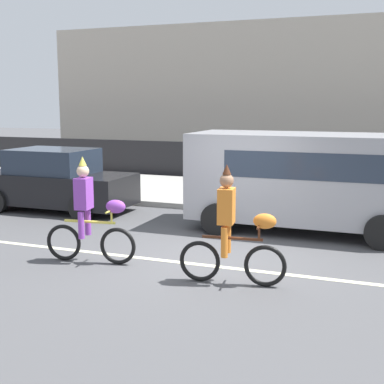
# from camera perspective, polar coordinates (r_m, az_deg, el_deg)

# --- Properties ---
(ground_plane) EXTENTS (80.00, 80.00, 0.00)m
(ground_plane) POSITION_cam_1_polar(r_m,az_deg,el_deg) (10.03, 2.34, -7.02)
(ground_plane) COLOR #4C4C4F
(road_centre_line) EXTENTS (36.00, 0.14, 0.01)m
(road_centre_line) POSITION_cam_1_polar(r_m,az_deg,el_deg) (9.58, 1.37, -7.80)
(road_centre_line) COLOR beige
(road_centre_line) RESTS_ON ground
(sidewalk_curb) EXTENTS (60.00, 5.00, 0.15)m
(sidewalk_curb) POSITION_cam_1_polar(r_m,az_deg,el_deg) (16.15, 9.71, -0.50)
(sidewalk_curb) COLOR #9E9B93
(sidewalk_curb) RESTS_ON ground
(fence_line) EXTENTS (40.00, 0.08, 1.40)m
(fence_line) POSITION_cam_1_polar(r_m,az_deg,el_deg) (18.89, 11.49, 2.81)
(fence_line) COLOR black
(fence_line) RESTS_ON ground
(building_backdrop) EXTENTS (28.00, 8.00, 6.35)m
(building_backdrop) POSITION_cam_1_polar(r_m,az_deg,el_deg) (27.19, 16.94, 9.83)
(building_backdrop) COLOR #B2A899
(building_backdrop) RESTS_ON ground
(parade_cyclist_purple) EXTENTS (1.72, 0.51, 1.92)m
(parade_cyclist_purple) POSITION_cam_1_polar(r_m,az_deg,el_deg) (9.71, -10.80, -2.61)
(parade_cyclist_purple) COLOR black
(parade_cyclist_purple) RESTS_ON ground
(parade_cyclist_orange) EXTENTS (1.72, 0.51, 1.92)m
(parade_cyclist_orange) POSITION_cam_1_polar(r_m,az_deg,el_deg) (8.43, 4.43, -4.33)
(parade_cyclist_orange) COLOR black
(parade_cyclist_orange) RESTS_ON ground
(parked_van_grey) EXTENTS (5.00, 2.22, 2.18)m
(parked_van_grey) POSITION_cam_1_polar(r_m,az_deg,el_deg) (12.05, 12.29, 1.80)
(parked_van_grey) COLOR #99999E
(parked_van_grey) RESTS_ON ground
(parked_car_black) EXTENTS (4.10, 1.92, 1.64)m
(parked_car_black) POSITION_cam_1_polar(r_m,az_deg,el_deg) (14.68, -14.31, 1.12)
(parked_car_black) COLOR black
(parked_car_black) RESTS_ON ground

